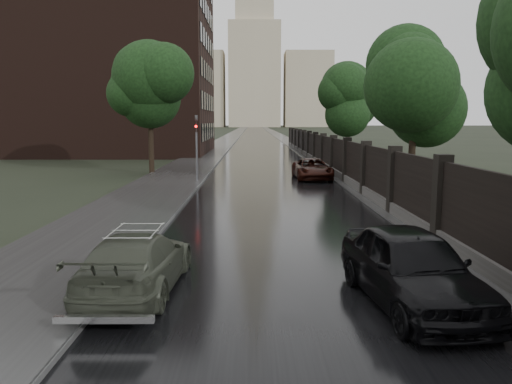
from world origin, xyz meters
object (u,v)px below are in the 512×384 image
tree_right_b (414,96)px  volga_sedan (137,262)px  car_right_near (412,267)px  tree_left_far (150,97)px  traffic_light (197,143)px  tree_right_c (349,106)px  car_right_far (312,169)px

tree_right_b → volga_sedan: size_ratio=1.57×
car_right_near → tree_left_far: bearing=105.6°
volga_sedan → car_right_near: car_right_near is taller
tree_left_far → volga_sedan: size_ratio=1.66×
tree_left_far → traffic_light: 6.84m
tree_right_b → volga_sedan: (-10.99, -16.05, -4.30)m
tree_right_c → volga_sedan: tree_right_c is taller
tree_left_far → tree_right_b: (15.50, -8.00, -0.29)m
tree_right_b → tree_right_c: same height
traffic_light → volga_sedan: 19.15m
tree_right_b → car_right_near: 18.23m
volga_sedan → car_right_far: 21.83m
tree_left_far → tree_right_c: (15.50, 10.00, -0.29)m
tree_right_b → traffic_light: (-11.80, 2.99, -2.55)m
tree_right_c → car_right_near: tree_right_c is taller
traffic_light → tree_left_far: bearing=126.5°
traffic_light → car_right_near: size_ratio=0.87×
tree_right_c → car_right_far: 14.61m
tree_right_b → tree_right_c: (0.00, 18.00, 0.00)m
traffic_light → volga_sedan: bearing=-87.6°
tree_right_c → tree_right_b: bearing=-90.0°
tree_right_b → car_right_near: size_ratio=1.52×
tree_right_c → volga_sedan: size_ratio=1.57×
tree_right_b → volga_sedan: 19.93m
volga_sedan → car_right_near: size_ratio=0.97×
traffic_light → car_right_near: 21.02m
traffic_light → volga_sedan: traffic_light is taller
car_right_far → car_right_near: bearing=-93.5°
tree_left_far → tree_right_b: tree_left_far is taller
tree_right_c → volga_sedan: bearing=-107.9°
tree_right_b → volga_sedan: bearing=-124.4°
tree_right_b → car_right_near: tree_right_b is taller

